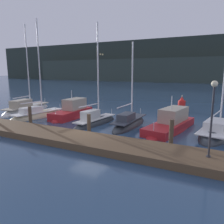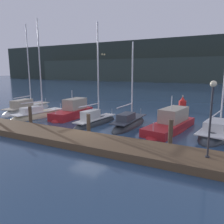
{
  "view_description": "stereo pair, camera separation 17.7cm",
  "coord_description": "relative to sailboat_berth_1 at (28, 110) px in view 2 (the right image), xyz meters",
  "views": [
    {
      "loc": [
        8.64,
        -13.23,
        4.77
      ],
      "look_at": [
        0.0,
        3.7,
        1.2
      ],
      "focal_mm": 35.0,
      "sensor_mm": 36.0,
      "label": 1
    },
    {
      "loc": [
        8.79,
        -13.15,
        4.77
      ],
      "look_at": [
        0.0,
        3.7,
        1.2
      ],
      "focal_mm": 35.0,
      "sensor_mm": 36.0,
      "label": 2
    }
  ],
  "objects": [
    {
      "name": "ground_plane",
      "position": [
        12.17,
        -5.04,
        -0.13
      ],
      "size": [
        400.0,
        400.0,
        0.0
      ],
      "primitive_type": "plane",
      "color": "navy"
    },
    {
      "name": "dock",
      "position": [
        12.17,
        -6.74,
        0.09
      ],
      "size": [
        32.81,
        2.8,
        0.45
      ],
      "primitive_type": "cube",
      "color": "brown",
      "rests_on": "ground"
    },
    {
      "name": "mooring_pile_1",
      "position": [
        6.16,
        -5.09,
        0.76
      ],
      "size": [
        0.28,
        0.28,
        1.79
      ],
      "primitive_type": "cylinder",
      "color": "#4C3D2D",
      "rests_on": "ground"
    },
    {
      "name": "mooring_pile_2",
      "position": [
        12.17,
        -5.09,
        0.7
      ],
      "size": [
        0.28,
        0.28,
        1.68
      ],
      "primitive_type": "cylinder",
      "color": "#4C3D2D",
      "rests_on": "ground"
    },
    {
      "name": "mooring_pile_3",
      "position": [
        18.18,
        -5.09,
        0.8
      ],
      "size": [
        0.28,
        0.28,
        1.87
      ],
      "primitive_type": "cylinder",
      "color": "#4C3D2D",
      "rests_on": "ground"
    },
    {
      "name": "sailboat_berth_1",
      "position": [
        0.0,
        0.0,
        0.0
      ],
      "size": [
        3.21,
        8.09,
        10.93
      ],
      "color": "white",
      "rests_on": "ground"
    },
    {
      "name": "sailboat_berth_2",
      "position": [
        3.69,
        -1.88,
        -0.01
      ],
      "size": [
        2.59,
        6.73,
        10.62
      ],
      "color": "beige",
      "rests_on": "ground"
    },
    {
      "name": "motorboat_berth_3",
      "position": [
        6.87,
        -0.19,
        0.18
      ],
      "size": [
        2.16,
        5.98,
        3.45
      ],
      "color": "red",
      "rests_on": "ground"
    },
    {
      "name": "sailboat_berth_4",
      "position": [
        10.64,
        -1.75,
        0.04
      ],
      "size": [
        1.91,
        6.01,
        9.56
      ],
      "color": "#2D3338",
      "rests_on": "ground"
    },
    {
      "name": "sailboat_berth_5",
      "position": [
        13.68,
        -0.98,
        -0.01
      ],
      "size": [
        1.63,
        6.06,
        7.88
      ],
      "color": "#2D3338",
      "rests_on": "ground"
    },
    {
      "name": "motorboat_berth_6",
      "position": [
        17.16,
        -0.49,
        0.16
      ],
      "size": [
        3.36,
        7.46,
        3.34
      ],
      "color": "red",
      "rests_on": "ground"
    },
    {
      "name": "sailboat_berth_7",
      "position": [
        20.69,
        0.0,
        -0.01
      ],
      "size": [
        3.39,
        7.91,
        12.28
      ],
      "color": "#2D3338",
      "rests_on": "ground"
    },
    {
      "name": "channel_buoy",
      "position": [
        16.47,
        8.72,
        0.57
      ],
      "size": [
        1.29,
        1.29,
        1.91
      ],
      "color": "red",
      "rests_on": "ground"
    },
    {
      "name": "dock_lamppost",
      "position": [
        20.41,
        -6.63,
        2.92
      ],
      "size": [
        0.32,
        0.32,
        3.88
      ],
      "color": "#2D2D33",
      "rests_on": "dock"
    },
    {
      "name": "hillside_backdrop",
      "position": [
        10.52,
        87.59,
        8.7
      ],
      "size": [
        240.0,
        23.0,
        19.17
      ],
      "color": "#28332D",
      "rests_on": "ground"
    }
  ]
}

